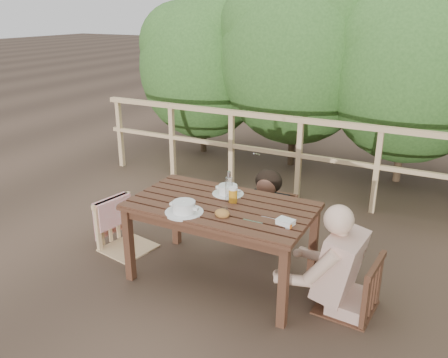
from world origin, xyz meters
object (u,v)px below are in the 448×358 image
at_px(bottle, 229,187).
at_px(tumbler, 224,212).
at_px(chair_right, 351,259).
at_px(diner_right, 358,229).
at_px(beer_glass, 233,195).
at_px(table, 221,243).
at_px(chair_far, 272,200).
at_px(woman, 274,183).
at_px(chair_left, 125,206).
at_px(butter_tub, 285,223).
at_px(soup_near, 184,208).
at_px(soup_far, 228,190).
at_px(bread_roll, 222,214).

xyz_separation_m(bottle, tumbler, (0.09, -0.27, -0.10)).
relative_size(chair_right, diner_right, 0.63).
relative_size(beer_glass, bottle, 0.54).
height_order(table, diner_right, diner_right).
bearing_deg(diner_right, beer_glass, 94.73).
bearing_deg(beer_glass, bottle, 157.45).
xyz_separation_m(chair_far, tumbler, (0.01, -1.07, 0.31)).
relative_size(chair_right, tumbler, 12.62).
bearing_deg(diner_right, woman, 54.38).
height_order(chair_right, woman, woman).
bearing_deg(chair_far, bottle, -96.92).
bearing_deg(chair_left, diner_right, -78.89).
xyz_separation_m(table, woman, (0.10, 0.92, 0.24)).
height_order(chair_right, butter_tub, chair_right).
height_order(chair_left, chair_right, chair_left).
relative_size(woman, soup_near, 3.88).
xyz_separation_m(chair_right, soup_far, (-1.11, 0.15, 0.30)).
bearing_deg(beer_glass, chair_left, -178.30).
xyz_separation_m(tumbler, butter_tub, (0.48, 0.05, -0.01)).
xyz_separation_m(chair_far, diner_right, (0.99, -0.83, 0.28)).
bearing_deg(chair_right, beer_glass, -85.28).
xyz_separation_m(soup_far, tumbler, (0.16, -0.39, -0.01)).
xyz_separation_m(chair_right, butter_tub, (-0.46, -0.19, 0.28)).
relative_size(table, diner_right, 1.08).
relative_size(chair_left, woman, 0.77).
bearing_deg(chair_far, butter_tub, -65.31).
distance_m(table, bread_roll, 0.45).
bearing_deg(woman, beer_glass, 86.52).
height_order(chair_left, diner_right, diner_right).
height_order(bottle, butter_tub, bottle).
relative_size(chair_right, beer_glass, 6.13).
xyz_separation_m(chair_left, woman, (1.14, 0.87, 0.14)).
height_order(woman, bottle, woman).
distance_m(chair_right, butter_tub, 0.57).
xyz_separation_m(soup_near, bread_roll, (0.30, 0.07, -0.02)).
distance_m(table, butter_tub, 0.71).
xyz_separation_m(table, chair_right, (1.06, 0.07, 0.09)).
xyz_separation_m(beer_glass, tumbler, (0.04, -0.25, -0.04)).
distance_m(chair_right, woman, 1.29).
relative_size(chair_left, bread_roll, 7.52).
relative_size(diner_right, tumbler, 19.91).
bearing_deg(tumbler, bottle, 108.93).
height_order(diner_right, bread_roll, diner_right).
bearing_deg(soup_far, soup_near, -105.27).
bearing_deg(beer_glass, tumbler, -79.77).
bearing_deg(woman, table, 82.40).
relative_size(woman, butter_tub, 9.15).
relative_size(chair_right, soup_near, 2.90).
height_order(chair_right, beer_glass, chair_right).
xyz_separation_m(woman, beer_glass, (-0.03, -0.84, 0.17)).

